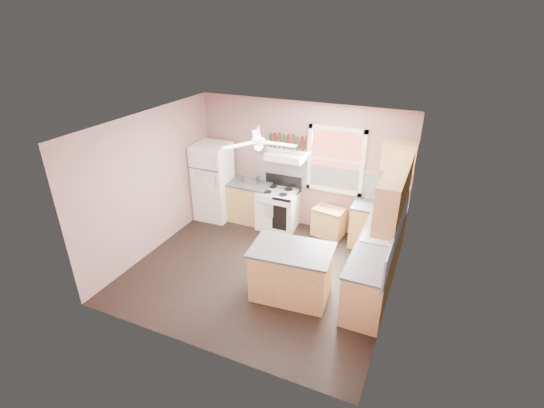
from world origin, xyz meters
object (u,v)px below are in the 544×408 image
at_px(refrigerator, 213,182).
at_px(toaster, 252,179).
at_px(stove, 278,209).
at_px(cart, 328,222).
at_px(island, 291,273).

relative_size(refrigerator, toaster, 6.17).
relative_size(stove, cart, 1.38).
xyz_separation_m(refrigerator, cart, (2.62, 0.23, -0.55)).
bearing_deg(refrigerator, toaster, 9.96).
bearing_deg(cart, island, -80.83).
bearing_deg(cart, toaster, -169.80).
height_order(stove, cart, stove).
xyz_separation_m(refrigerator, island, (2.62, -1.91, -0.43)).
distance_m(cart, island, 2.15).
bearing_deg(island, cart, 84.67).
bearing_deg(refrigerator, island, -39.00).
bearing_deg(cart, stove, -165.87).
xyz_separation_m(stove, island, (1.11, -2.05, 0.00)).
distance_m(toaster, stove, 0.86).
height_order(refrigerator, stove, refrigerator).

